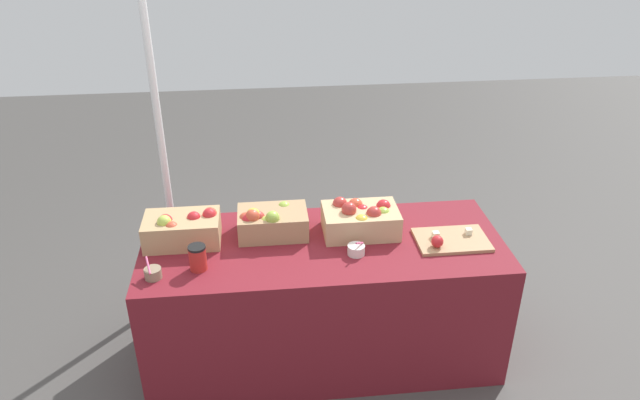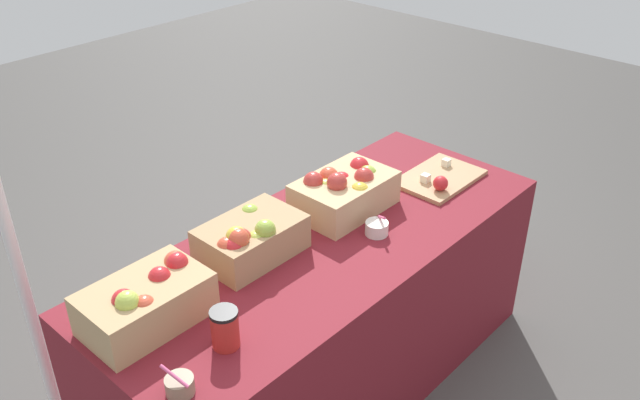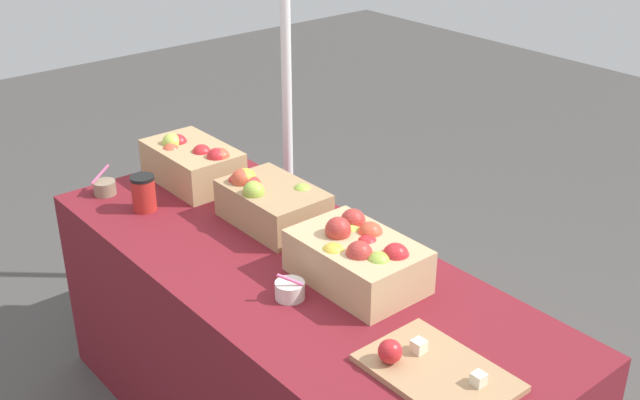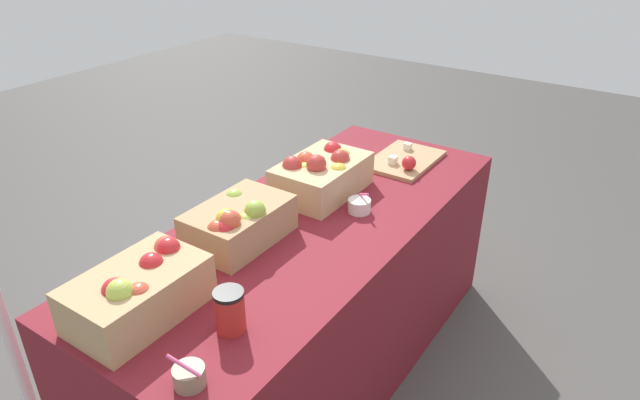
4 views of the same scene
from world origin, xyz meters
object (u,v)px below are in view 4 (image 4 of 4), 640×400
(apple_crate_left, at_px, (139,291))
(apple_crate_middle, at_px, (238,222))
(sample_bowl_near, at_px, (359,205))
(coffee_cup, at_px, (230,311))
(sample_bowl_mid, at_px, (189,376))
(cutting_board_front, at_px, (405,160))
(apple_crate_right, at_px, (322,174))

(apple_crate_left, distance_m, apple_crate_middle, 0.46)
(apple_crate_left, distance_m, sample_bowl_near, 0.91)
(coffee_cup, bearing_deg, apple_crate_middle, 38.27)
(sample_bowl_mid, bearing_deg, coffee_cup, 13.68)
(sample_bowl_near, bearing_deg, coffee_cup, -176.74)
(cutting_board_front, bearing_deg, apple_crate_right, 160.91)
(apple_crate_middle, relative_size, coffee_cup, 2.82)
(sample_bowl_mid, bearing_deg, sample_bowl_near, 5.51)
(apple_crate_left, xyz_separation_m, sample_bowl_near, (0.88, -0.22, -0.06))
(apple_crate_left, distance_m, cutting_board_front, 1.40)
(sample_bowl_near, bearing_deg, apple_crate_left, 166.22)
(apple_crate_left, bearing_deg, apple_crate_right, -0.16)
(apple_crate_right, bearing_deg, apple_crate_middle, 176.77)
(apple_crate_right, xyz_separation_m, sample_bowl_near, (-0.06, -0.21, -0.06))
(apple_crate_middle, bearing_deg, cutting_board_front, -11.09)
(apple_crate_right, distance_m, cutting_board_front, 0.48)
(apple_crate_left, relative_size, cutting_board_front, 1.03)
(sample_bowl_near, bearing_deg, sample_bowl_mid, -174.49)
(cutting_board_front, height_order, sample_bowl_mid, sample_bowl_mid)
(cutting_board_front, xyz_separation_m, sample_bowl_mid, (-1.51, -0.15, 0.01))
(apple_crate_right, height_order, cutting_board_front, apple_crate_right)
(sample_bowl_mid, bearing_deg, cutting_board_front, 5.83)
(cutting_board_front, xyz_separation_m, sample_bowl_near, (-0.51, -0.06, 0.01))
(apple_crate_left, relative_size, sample_bowl_near, 4.13)
(apple_crate_left, height_order, sample_bowl_near, apple_crate_left)
(apple_crate_middle, relative_size, cutting_board_front, 0.97)
(apple_crate_right, xyz_separation_m, coffee_cup, (-0.84, -0.26, -0.02))
(apple_crate_right, relative_size, sample_bowl_mid, 3.92)
(apple_crate_middle, height_order, sample_bowl_near, apple_crate_middle)
(cutting_board_front, bearing_deg, apple_crate_middle, 168.91)
(apple_crate_right, distance_m, sample_bowl_near, 0.23)
(apple_crate_right, distance_m, sample_bowl_mid, 1.10)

